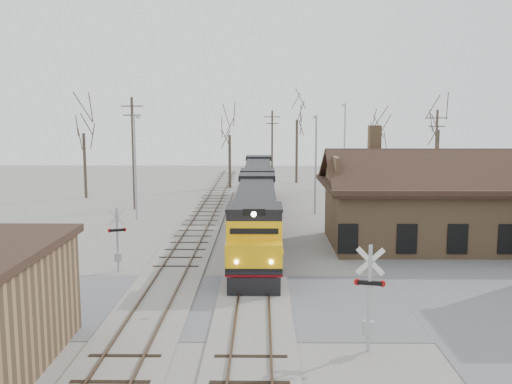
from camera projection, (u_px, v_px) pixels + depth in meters
ground at (253, 304)px, 26.22m from camera, size 140.00×140.00×0.00m
road at (253, 303)px, 26.22m from camera, size 60.00×9.00×0.03m
track_main at (257, 234)px, 41.07m from camera, size 3.40×90.00×0.24m
track_siding at (194, 234)px, 41.12m from camera, size 3.40×90.00×0.24m
depot at (437, 209)px, 37.65m from camera, size 15.20×9.31×7.90m
locomotive_lead at (256, 220)px, 35.36m from camera, size 2.76×18.50×4.10m
locomotive_trailing at (258, 183)px, 53.96m from camera, size 2.76×18.50×3.88m
crossbuck_near at (369, 302)px, 20.75m from camera, size 1.13×0.34×4.00m
crossbuck_far at (117, 241)px, 31.38m from camera, size 0.99×0.43×3.59m
streetlight_a at (135, 161)px, 46.48m from camera, size 0.25×2.04×8.55m
streetlight_b at (316, 159)px, 49.19m from camera, size 0.25×2.04×8.54m
streetlight_c at (344, 143)px, 62.97m from camera, size 0.25×2.04×9.79m
utility_pole_a at (133, 151)px, 51.40m from camera, size 2.00×0.24×10.14m
utility_pole_b at (272, 146)px, 70.16m from camera, size 2.00×0.24×9.08m
utility_pole_c at (436, 154)px, 55.53m from camera, size 2.00×0.24×9.05m
tree_a at (83, 122)px, 58.16m from camera, size 4.47×4.47×10.94m
tree_b at (230, 126)px, 65.58m from camera, size 4.15×4.15×10.17m
tree_c at (297, 109)px, 70.82m from camera, size 5.28×5.28×12.93m
tree_d at (380, 128)px, 68.33m from camera, size 4.00×4.00×9.79m
tree_e at (439, 120)px, 64.44m from camera, size 4.57×4.57×11.21m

